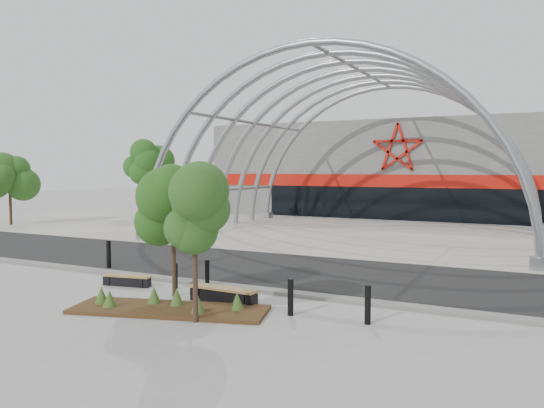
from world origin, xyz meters
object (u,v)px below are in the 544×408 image
at_px(bench_1, 223,295).
at_px(bollard_2, 176,276).
at_px(street_tree_1, 195,212).
at_px(bench_0, 127,281).
at_px(street_tree_0, 173,204).

xyz_separation_m(bench_1, bollard_2, (-2.48, 0.94, 0.20)).
distance_m(street_tree_1, bench_1, 3.40).
bearing_deg(bench_1, bench_0, 173.26).
relative_size(bench_1, bollard_2, 2.64).
bearing_deg(street_tree_1, street_tree_0, 137.41).
xyz_separation_m(street_tree_1, bench_0, (-4.63, 2.54, -2.74)).
height_order(street_tree_0, street_tree_1, street_tree_0).
relative_size(street_tree_0, bollard_2, 4.75).
xyz_separation_m(street_tree_1, bollard_2, (-2.88, 2.99, -2.49)).
distance_m(bench_0, bollard_2, 1.82).
relative_size(bench_0, bench_1, 0.79).
relative_size(street_tree_1, bench_1, 1.79).
bearing_deg(street_tree_1, bench_1, 101.27).
bearing_deg(bench_1, street_tree_1, -78.73).
relative_size(street_tree_1, bench_0, 2.26).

